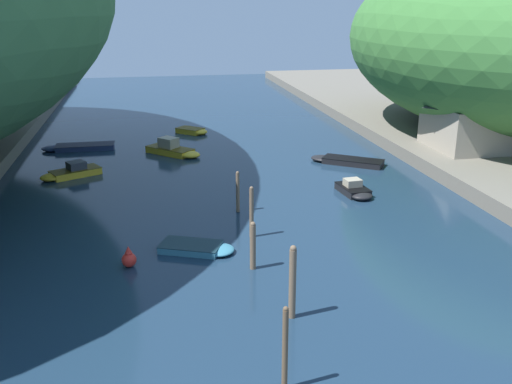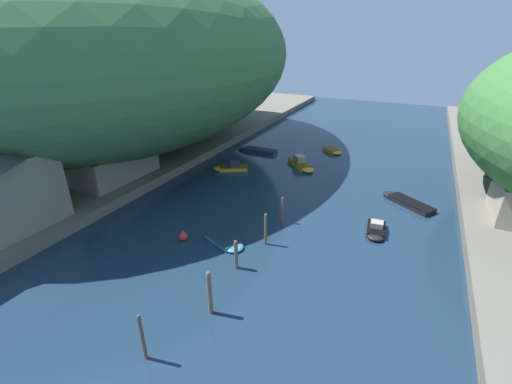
{
  "view_description": "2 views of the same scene",
  "coord_description": "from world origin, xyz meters",
  "px_view_note": "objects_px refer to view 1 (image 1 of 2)",
  "views": [
    {
      "loc": [
        -5.05,
        -12.02,
        13.14
      ],
      "look_at": [
        1.3,
        20.69,
        1.93
      ],
      "focal_mm": 40.0,
      "sensor_mm": 36.0,
      "label": 1
    },
    {
      "loc": [
        10.98,
        -5.29,
        17.2
      ],
      "look_at": [
        -1.98,
        21.67,
        3.21
      ],
      "focal_mm": 24.0,
      "sensor_mm": 36.0,
      "label": 2
    }
  ],
  "objects_px": {
    "boat_white_cruiser": "(70,172)",
    "boat_red_skiff": "(200,248)",
    "boat_far_upstream": "(193,131)",
    "channel_buoy_near": "(129,259)",
    "boat_open_rowboat": "(76,147)",
    "boat_yellow_tender": "(355,190)",
    "boat_mid_channel": "(174,150)",
    "boat_small_dinghy": "(344,161)",
    "right_bank_cottage": "(469,117)"
  },
  "relations": [
    {
      "from": "boat_red_skiff",
      "to": "right_bank_cottage",
      "type": "bearing_deg",
      "value": 143.73
    },
    {
      "from": "boat_open_rowboat",
      "to": "boat_mid_channel",
      "type": "bearing_deg",
      "value": -111.84
    },
    {
      "from": "boat_open_rowboat",
      "to": "right_bank_cottage",
      "type": "bearing_deg",
      "value": -107.36
    },
    {
      "from": "right_bank_cottage",
      "to": "boat_red_skiff",
      "type": "xyz_separation_m",
      "value": [
        -24.34,
        -14.48,
        -3.62
      ]
    },
    {
      "from": "boat_red_skiff",
      "to": "boat_small_dinghy",
      "type": "height_order",
      "value": "boat_small_dinghy"
    },
    {
      "from": "boat_red_skiff",
      "to": "boat_mid_channel",
      "type": "relative_size",
      "value": 0.87
    },
    {
      "from": "boat_open_rowboat",
      "to": "boat_red_skiff",
      "type": "distance_m",
      "value": 26.37
    },
    {
      "from": "boat_small_dinghy",
      "to": "boat_red_skiff",
      "type": "bearing_deg",
      "value": 173.67
    },
    {
      "from": "channel_buoy_near",
      "to": "boat_red_skiff",
      "type": "bearing_deg",
      "value": 17.87
    },
    {
      "from": "boat_open_rowboat",
      "to": "boat_far_upstream",
      "type": "distance_m",
      "value": 12.23
    },
    {
      "from": "boat_red_skiff",
      "to": "boat_small_dinghy",
      "type": "distance_m",
      "value": 20.81
    },
    {
      "from": "right_bank_cottage",
      "to": "boat_open_rowboat",
      "type": "relative_size",
      "value": 1.08
    },
    {
      "from": "boat_white_cruiser",
      "to": "boat_yellow_tender",
      "type": "relative_size",
      "value": 1.34
    },
    {
      "from": "boat_far_upstream",
      "to": "boat_mid_channel",
      "type": "height_order",
      "value": "boat_mid_channel"
    },
    {
      "from": "boat_white_cruiser",
      "to": "boat_yellow_tender",
      "type": "xyz_separation_m",
      "value": [
        20.45,
        -8.38,
        -0.03
      ]
    },
    {
      "from": "boat_open_rowboat",
      "to": "boat_mid_channel",
      "type": "distance_m",
      "value": 9.5
    },
    {
      "from": "boat_far_upstream",
      "to": "channel_buoy_near",
      "type": "bearing_deg",
      "value": 30.32
    },
    {
      "from": "boat_open_rowboat",
      "to": "boat_far_upstream",
      "type": "xyz_separation_m",
      "value": [
        11.26,
        4.76,
        0.03
      ]
    },
    {
      "from": "right_bank_cottage",
      "to": "boat_white_cruiser",
      "type": "xyz_separation_m",
      "value": [
        -32.95,
        1.47,
        -3.46
      ]
    },
    {
      "from": "boat_small_dinghy",
      "to": "channel_buoy_near",
      "type": "bearing_deg",
      "value": 168.92
    },
    {
      "from": "right_bank_cottage",
      "to": "boat_small_dinghy",
      "type": "xyz_separation_m",
      "value": [
        -10.51,
        1.07,
        -3.57
      ]
    },
    {
      "from": "boat_far_upstream",
      "to": "boat_mid_channel",
      "type": "bearing_deg",
      "value": 25.0
    },
    {
      "from": "boat_mid_channel",
      "to": "boat_small_dinghy",
      "type": "xyz_separation_m",
      "value": [
        14.01,
        -5.73,
        -0.19
      ]
    },
    {
      "from": "boat_red_skiff",
      "to": "boat_mid_channel",
      "type": "bearing_deg",
      "value": -156.54
    },
    {
      "from": "boat_white_cruiser",
      "to": "boat_far_upstream",
      "type": "height_order",
      "value": "boat_white_cruiser"
    },
    {
      "from": "boat_red_skiff",
      "to": "boat_small_dinghy",
      "type": "xyz_separation_m",
      "value": [
        13.83,
        15.55,
        0.05
      ]
    },
    {
      "from": "boat_far_upstream",
      "to": "channel_buoy_near",
      "type": "height_order",
      "value": "channel_buoy_near"
    },
    {
      "from": "right_bank_cottage",
      "to": "boat_white_cruiser",
      "type": "bearing_deg",
      "value": 177.44
    },
    {
      "from": "boat_white_cruiser",
      "to": "boat_open_rowboat",
      "type": "bearing_deg",
      "value": -25.27
    },
    {
      "from": "boat_red_skiff",
      "to": "boat_small_dinghy",
      "type": "relative_size",
      "value": 0.74
    },
    {
      "from": "boat_white_cruiser",
      "to": "boat_small_dinghy",
      "type": "xyz_separation_m",
      "value": [
        22.45,
        -0.4,
        -0.11
      ]
    },
    {
      "from": "channel_buoy_near",
      "to": "right_bank_cottage",
      "type": "bearing_deg",
      "value": 29.17
    },
    {
      "from": "boat_white_cruiser",
      "to": "boat_red_skiff",
      "type": "relative_size",
      "value": 1.1
    },
    {
      "from": "boat_white_cruiser",
      "to": "boat_mid_channel",
      "type": "relative_size",
      "value": 0.95
    },
    {
      "from": "boat_yellow_tender",
      "to": "boat_small_dinghy",
      "type": "distance_m",
      "value": 8.23
    },
    {
      "from": "right_bank_cottage",
      "to": "boat_far_upstream",
      "type": "height_order",
      "value": "right_bank_cottage"
    },
    {
      "from": "right_bank_cottage",
      "to": "boat_white_cruiser",
      "type": "distance_m",
      "value": 33.17
    },
    {
      "from": "boat_white_cruiser",
      "to": "boat_open_rowboat",
      "type": "distance_m",
      "value": 8.85
    },
    {
      "from": "boat_white_cruiser",
      "to": "boat_small_dinghy",
      "type": "relative_size",
      "value": 0.81
    },
    {
      "from": "channel_buoy_near",
      "to": "boat_open_rowboat",
      "type": "bearing_deg",
      "value": 101.37
    },
    {
      "from": "boat_yellow_tender",
      "to": "boat_open_rowboat",
      "type": "bearing_deg",
      "value": -45.58
    },
    {
      "from": "right_bank_cottage",
      "to": "channel_buoy_near",
      "type": "height_order",
      "value": "right_bank_cottage"
    },
    {
      "from": "boat_red_skiff",
      "to": "boat_yellow_tender",
      "type": "distance_m",
      "value": 14.05
    },
    {
      "from": "boat_far_upstream",
      "to": "boat_red_skiff",
      "type": "distance_m",
      "value": 29.63
    },
    {
      "from": "boat_red_skiff",
      "to": "boat_yellow_tender",
      "type": "height_order",
      "value": "boat_yellow_tender"
    },
    {
      "from": "boat_mid_channel",
      "to": "boat_red_skiff",
      "type": "bearing_deg",
      "value": 45.63
    },
    {
      "from": "boat_yellow_tender",
      "to": "boat_far_upstream",
      "type": "bearing_deg",
      "value": -72.46
    },
    {
      "from": "boat_white_cruiser",
      "to": "boat_red_skiff",
      "type": "bearing_deg",
      "value": -179.42
    },
    {
      "from": "boat_open_rowboat",
      "to": "channel_buoy_near",
      "type": "distance_m",
      "value": 26.53
    },
    {
      "from": "boat_white_cruiser",
      "to": "boat_small_dinghy",
      "type": "height_order",
      "value": "boat_white_cruiser"
    }
  ]
}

